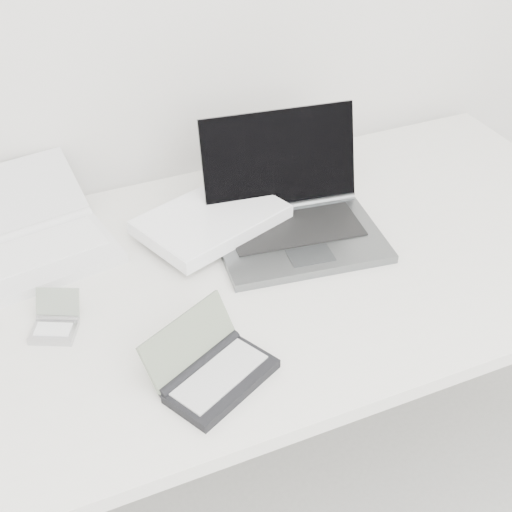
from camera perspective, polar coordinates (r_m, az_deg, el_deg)
name	(u,v)px	position (r m, az deg, el deg)	size (l,w,h in m)	color
desk	(262,283)	(1.46, 0.45, -2.18)	(1.60, 0.80, 0.73)	white
laptop_large	(257,218)	(1.50, 0.05, 3.08)	(0.51, 0.39, 0.22)	#5C5F61
netbook_open_white	(36,239)	(1.53, -17.16, 1.33)	(0.33, 0.38, 0.11)	white
pda_silver	(55,323)	(1.33, -15.77, -5.22)	(0.11, 0.12, 0.06)	#B9B9BD
palmtop_charcoal	(213,370)	(1.19, -3.50, -9.10)	(0.23, 0.21, 0.10)	black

